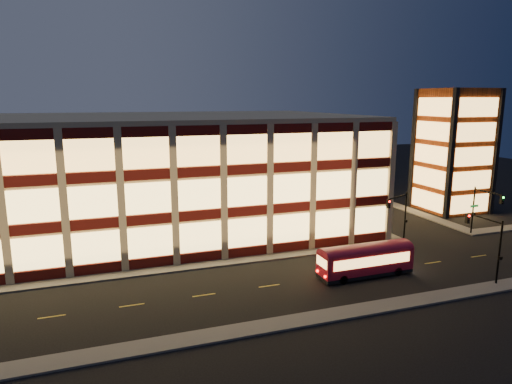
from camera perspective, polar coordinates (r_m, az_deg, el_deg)
name	(u,v)px	position (r m, az deg, el deg)	size (l,w,h in m)	color
ground	(210,268)	(46.12, -5.75, -9.47)	(200.00, 200.00, 0.00)	black
sidewalk_office_south	(178,268)	(46.47, -9.69, -9.32)	(54.00, 2.00, 0.15)	#514F4C
sidewalk_office_east	(333,210)	(69.43, 9.58, -2.29)	(2.00, 30.00, 0.15)	#514F4C
sidewalk_tower_south	(509,228)	(67.79, 29.09, -3.96)	(14.00, 2.00, 0.15)	#514F4C
sidewalk_tower_west	(395,205)	(75.25, 16.95, -1.56)	(2.00, 30.00, 0.15)	#514F4C
sidewalk_near	(252,329)	(34.69, -0.46, -16.71)	(100.00, 2.00, 0.15)	#514F4C
office_building	(156,172)	(59.97, -12.42, 2.41)	(50.45, 30.45, 14.50)	tan
stair_tower	(453,151)	(73.74, 23.43, 4.76)	(8.60, 8.60, 18.00)	#8C3814
traffic_signal_far	(399,210)	(54.38, 17.49, -2.16)	(3.79, 1.87, 6.00)	black
traffic_signal_right	(483,204)	(61.13, 26.51, -1.38)	(1.20, 4.37, 6.00)	black
traffic_signal_near	(487,236)	(47.10, 26.95, -4.97)	(0.32, 4.45, 6.00)	black
trolley_bus	(366,258)	(44.69, 13.53, -8.07)	(9.28, 2.54, 3.13)	maroon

